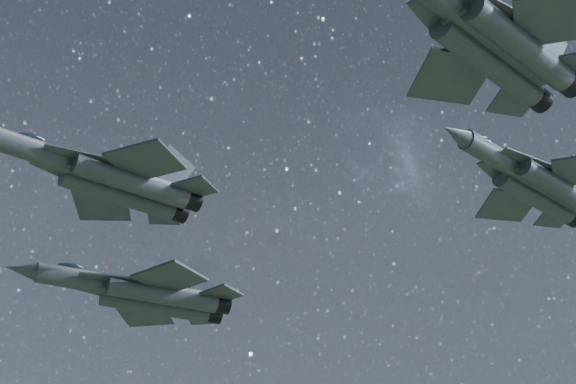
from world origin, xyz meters
name	(u,v)px	position (x,y,z in m)	size (l,w,h in m)	color
jet_lead	(107,177)	(-10.16, 7.10, 145.67)	(19.74, 13.53, 4.95)	#31363D
jet_left	(142,293)	(-4.32, 18.25, 141.96)	(19.75, 14.08, 5.04)	#31363D
jet_right	(488,37)	(6.54, -19.83, 143.35)	(19.07, 12.60, 4.87)	#31363D
jet_slot	(534,182)	(18.85, -6.46, 144.11)	(17.30, 11.54, 4.39)	#31363D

